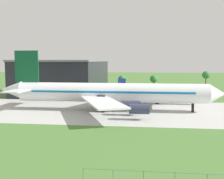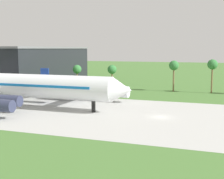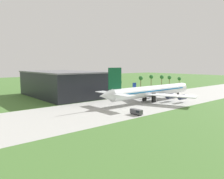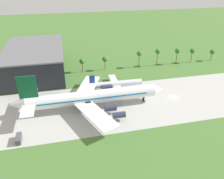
% 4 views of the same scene
% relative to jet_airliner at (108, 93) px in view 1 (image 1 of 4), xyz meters
% --- Properties ---
extents(jet_airliner, '(74.33, 53.68, 19.70)m').
position_rel_jet_airliner_xyz_m(jet_airliner, '(0.00, 0.00, 0.00)').
color(jet_airliner, white).
rests_on(jet_airliner, ground_plane).
extents(regional_aircraft, '(30.01, 27.04, 9.57)m').
position_rel_jet_airliner_xyz_m(regional_aircraft, '(16.48, 16.23, -2.75)').
color(regional_aircraft, silver).
rests_on(regional_aircraft, ground_plane).
extents(terminal_building, '(36.72, 61.20, 16.64)m').
position_rel_jet_airliner_xyz_m(terminal_building, '(-29.25, 52.63, 2.44)').
color(terminal_building, black).
rests_on(terminal_building, ground_plane).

